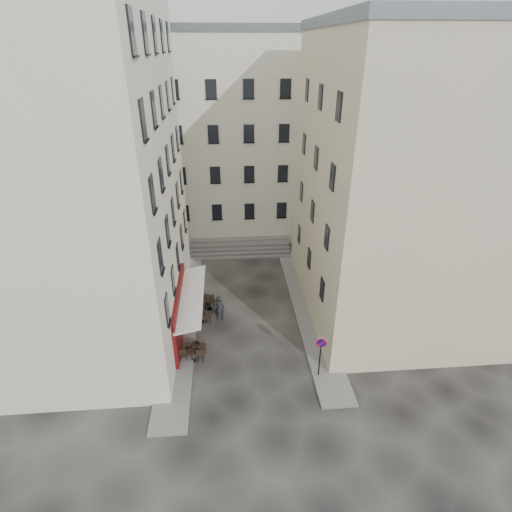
{
  "coord_description": "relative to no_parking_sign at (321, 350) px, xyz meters",
  "views": [
    {
      "loc": [
        -1.19,
        -20.53,
        17.17
      ],
      "look_at": [
        0.8,
        4.0,
        4.08
      ],
      "focal_mm": 28.0,
      "sensor_mm": 36.0,
      "label": 1
    }
  ],
  "objects": [
    {
      "name": "pedestrian",
      "position": [
        -5.73,
        5.94,
        -1.02
      ],
      "size": [
        0.73,
        0.5,
        1.96
      ],
      "primitive_type": "imported",
      "rotation": [
        0.0,
        0.0,
        3.1
      ],
      "color": "black",
      "rests_on": "ground"
    },
    {
      "name": "building_back",
      "position": [
        -4.83,
        22.59,
        7.31
      ],
      "size": [
        18.2,
        10.2,
        18.6
      ],
      "color": "beige",
      "rests_on": "ground"
    },
    {
      "name": "building_left",
      "position": [
        -14.33,
        6.59,
        8.31
      ],
      "size": [
        12.2,
        16.2,
        20.6
      ],
      "color": "beige",
      "rests_on": "ground"
    },
    {
      "name": "ground",
      "position": [
        -3.83,
        3.59,
        -2.0
      ],
      "size": [
        90.0,
        90.0,
        0.0
      ],
      "primitive_type": "plane",
      "color": "black",
      "rests_on": "ground"
    },
    {
      "name": "building_right",
      "position": [
        6.67,
        7.09,
        7.31
      ],
      "size": [
        12.2,
        14.2,
        18.6
      ],
      "color": "beige",
      "rests_on": "ground"
    },
    {
      "name": "bollard_near",
      "position": [
        -7.08,
        2.59,
        -1.47
      ],
      "size": [
        0.12,
        0.12,
        0.98
      ],
      "color": "black",
      "rests_on": "ground"
    },
    {
      "name": "stone_steps",
      "position": [
        -3.83,
        16.16,
        -1.6
      ],
      "size": [
        9.0,
        3.15,
        0.8
      ],
      "color": "#64615E",
      "rests_on": "ground"
    },
    {
      "name": "sidewalk_left",
      "position": [
        -8.33,
        7.59,
        -1.94
      ],
      "size": [
        2.0,
        22.0,
        0.12
      ],
      "primitive_type": "cube",
      "color": "slate",
      "rests_on": "ground"
    },
    {
      "name": "no_parking_sign",
      "position": [
        0.0,
        0.0,
        0.0
      ],
      "size": [
        0.63,
        0.2,
        2.82
      ],
      "rotation": [
        0.0,
        0.0,
        -0.25
      ],
      "color": "black",
      "rests_on": "ground"
    },
    {
      "name": "bistro_table_c",
      "position": [
        -6.96,
        5.73,
        -1.54
      ],
      "size": [
        1.29,
        0.6,
        0.91
      ],
      "color": "black",
      "rests_on": "ground"
    },
    {
      "name": "sidewalk_right",
      "position": [
        0.67,
        6.59,
        -1.94
      ],
      "size": [
        2.0,
        18.0,
        0.12
      ],
      "primitive_type": "cube",
      "color": "slate",
      "rests_on": "ground"
    },
    {
      "name": "bollard_mid",
      "position": [
        -7.08,
        6.09,
        -1.47
      ],
      "size": [
        0.12,
        0.12,
        0.98
      ],
      "color": "black",
      "rests_on": "ground"
    },
    {
      "name": "cafe_storefront",
      "position": [
        -8.15,
        4.59,
        -0.12
      ],
      "size": [
        1.74,
        7.3,
        3.5
      ],
      "color": "#4E0B0B",
      "rests_on": "ground"
    },
    {
      "name": "bollard_far",
      "position": [
        -7.08,
        9.59,
        -1.47
      ],
      "size": [
        0.12,
        0.12,
        0.98
      ],
      "color": "black",
      "rests_on": "ground"
    },
    {
      "name": "bistro_table_d",
      "position": [
        -6.46,
        7.27,
        -1.53
      ],
      "size": [
        1.31,
        0.62,
        0.92
      ],
      "color": "black",
      "rests_on": "ground"
    },
    {
      "name": "bistro_table_a",
      "position": [
        -7.41,
        1.88,
        -1.49
      ],
      "size": [
        1.42,
        0.67,
        1.0
      ],
      "color": "black",
      "rests_on": "ground"
    },
    {
      "name": "bistro_table_b",
      "position": [
        -7.2,
        2.61,
        -1.54
      ],
      "size": [
        1.27,
        0.6,
        0.89
      ],
      "color": "black",
      "rests_on": "ground"
    },
    {
      "name": "bistro_table_e",
      "position": [
        -6.74,
        7.93,
        -1.55
      ],
      "size": [
        1.26,
        0.59,
        0.89
      ],
      "color": "black",
      "rests_on": "ground"
    }
  ]
}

